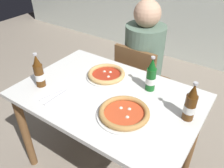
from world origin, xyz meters
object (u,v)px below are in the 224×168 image
Objects in this scene: chair_behind_table at (139,82)px; beer_bottle_left at (191,104)px; pizza_marinara_far at (106,74)px; beer_bottle_right at (39,73)px; diner_seated at (142,70)px; napkin_with_cutlery at (54,96)px; dining_table_main at (108,107)px; pizza_margherita_near at (124,113)px; beer_bottle_center at (151,76)px.

beer_bottle_left is at bearing 138.40° from chair_behind_table.
pizza_marinara_far is 0.65m from beer_bottle_left.
diner_seated is at bearing 66.91° from beer_bottle_right.
chair_behind_table reaches higher than napkin_with_cutlery.
dining_table_main is 0.56m from beer_bottle_left.
diner_seated reaches higher than pizza_margherita_near.
dining_table_main is at bearing -172.58° from beer_bottle_left.
beer_bottle_right is at bearing -157.64° from dining_table_main.
pizza_margherita_near is 1.30× the size of beer_bottle_left.
pizza_marinara_far is 1.40× the size of napkin_with_cutlery.
diner_seated reaches higher than beer_bottle_center.
napkin_with_cutlery is (-0.78, -0.29, -0.10)m from beer_bottle_left.
pizza_marinara_far is 1.18× the size of beer_bottle_center.
napkin_with_cutlery is at bearing -159.55° from beer_bottle_left.
pizza_marinara_far is 1.18× the size of beer_bottle_left.
pizza_margherita_near reaches higher than dining_table_main.
beer_bottle_left is at bearing -8.67° from pizza_marinara_far.
beer_bottle_left is (0.64, -0.10, 0.08)m from pizza_marinara_far.
napkin_with_cutlery is at bearing -14.75° from beer_bottle_right.
beer_bottle_center reaches higher than chair_behind_table.
chair_behind_table is 3.44× the size of beer_bottle_center.
beer_bottle_left is at bearing 7.42° from dining_table_main.
diner_seated reaches higher than beer_bottle_left.
dining_table_main is 0.99× the size of diner_seated.
pizza_margherita_near is 1.30× the size of beer_bottle_center.
diner_seated is at bearing 109.88° from pizza_margherita_near.
pizza_margherita_near is 0.44m from pizza_marinara_far.
beer_bottle_left is at bearing 14.57° from beer_bottle_right.
dining_table_main is 0.63m from chair_behind_table.
pizza_marinara_far reaches higher than dining_table_main.
pizza_marinara_far is 0.47m from beer_bottle_right.
beer_bottle_right is (-0.36, -0.84, 0.27)m from diner_seated.
dining_table_main is at bearing 98.43° from chair_behind_table.
diner_seated is 4.15× the size of pizza_marinara_far.
pizza_marinara_far is 0.41m from napkin_with_cutlery.
chair_behind_table is 0.70× the size of diner_seated.
chair_behind_table is at bearing 77.29° from napkin_with_cutlery.
beer_bottle_right is at bearing 66.56° from chair_behind_table.
pizza_margherita_near is at bearing -148.84° from beer_bottle_left.
chair_behind_table is at bearing 125.11° from beer_bottle_center.
diner_seated is at bearing -90.35° from chair_behind_table.
dining_table_main is 4.86× the size of beer_bottle_center.
beer_bottle_right is (-0.36, -0.79, 0.37)m from chair_behind_table.
dining_table_main is 0.36m from beer_bottle_center.
pizza_margherita_near reaches higher than napkin_with_cutlery.
dining_table_main is at bearing 39.86° from napkin_with_cutlery.
diner_seated is at bearing 121.93° from beer_bottle_center.
chair_behind_table is at bearing 65.67° from beer_bottle_right.
dining_table_main is 0.25m from pizza_marinara_far.
beer_bottle_right is at bearing -113.09° from diner_seated.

